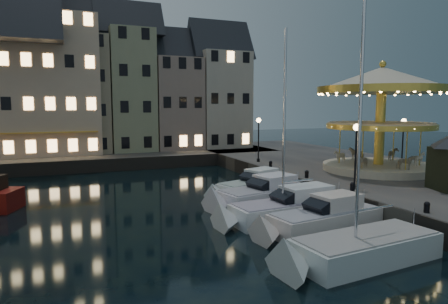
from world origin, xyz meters
name	(u,v)px	position (x,y,z in m)	size (l,w,h in m)	color
ground	(262,225)	(0.00, 0.00, 0.00)	(160.00, 160.00, 0.00)	black
quay_east	(379,178)	(14.00, 6.00, 0.65)	(16.00, 56.00, 1.30)	#474442
quay_north	(83,159)	(-8.00, 28.00, 0.65)	(44.00, 12.00, 1.30)	#474442
quaywall_e	(296,186)	(6.00, 6.00, 0.65)	(0.15, 44.00, 1.30)	#47423A
quaywall_n	(107,165)	(-6.00, 22.00, 0.65)	(48.00, 0.15, 1.30)	#47423A
streetlamp_b	(356,147)	(7.20, 1.00, 4.02)	(0.44, 0.44, 4.17)	black
streetlamp_c	(259,133)	(7.20, 14.50, 4.02)	(0.44, 0.44, 4.17)	black
streetlamp_d	(403,135)	(18.50, 8.00, 4.02)	(0.44, 0.44, 4.17)	black
bollard_a	(427,207)	(6.60, -5.00, 1.60)	(0.30, 0.30, 0.57)	black
bollard_b	(352,186)	(6.60, 0.50, 1.60)	(0.30, 0.30, 0.57)	black
bollard_c	(307,174)	(6.60, 5.50, 1.60)	(0.30, 0.30, 0.57)	black
bollard_d	(271,164)	(6.60, 11.00, 1.60)	(0.30, 0.30, 0.57)	black
townhouse_nb	(20,90)	(-14.05, 30.00, 8.28)	(6.16, 8.00, 13.80)	gray
townhouse_nc	(79,87)	(-8.00, 30.00, 8.78)	(6.82, 8.00, 14.80)	gray
townhouse_nd	(129,83)	(-2.25, 30.00, 9.28)	(5.50, 8.00, 15.80)	gray
townhouse_ne	(174,96)	(3.20, 30.00, 7.78)	(6.16, 8.00, 12.80)	gray
townhouse_nf	(219,93)	(9.25, 30.00, 8.28)	(6.82, 8.00, 13.80)	#AEA190
hotel_corner	(20,76)	(-14.00, 30.00, 9.78)	(17.60, 9.00, 16.80)	#CFB093
motorboat_a	(356,251)	(1.13, -6.32, 0.54)	(7.68, 3.11, 12.76)	silver
motorboat_b	(320,221)	(2.16, -2.32, 0.64)	(7.46, 2.96, 2.15)	beige
motorboat_c	(288,209)	(1.80, 0.23, 0.68)	(8.68, 2.82, 11.49)	silver
motorboat_d	(261,196)	(2.05, 4.05, 0.64)	(7.71, 3.86, 2.15)	silver
motorboat_e	(251,188)	(2.52, 6.59, 0.64)	(6.96, 3.88, 2.15)	silver
carousel	(381,99)	(13.88, 6.01, 7.15)	(10.15, 10.15, 8.88)	#BFB196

